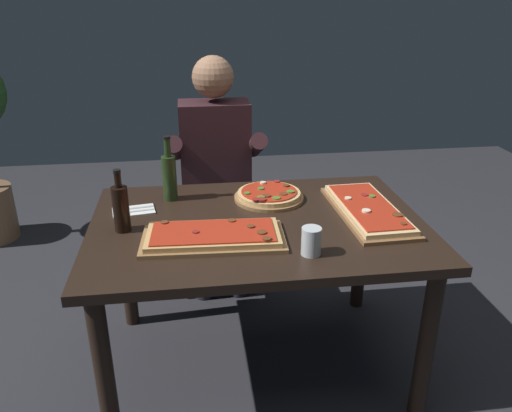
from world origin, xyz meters
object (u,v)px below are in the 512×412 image
Objects in this scene: oil_bottle_amber at (121,207)px; pizza_rectangular_front at (213,236)px; diner_chair at (216,201)px; seated_diner at (216,166)px; wine_bottle_dark at (169,176)px; pizza_round_far at (269,195)px; tumbler_near_camera at (311,243)px; dining_table at (258,242)px; pizza_rectangular_left at (368,210)px.

pizza_rectangular_front is at bearing -21.46° from oil_bottle_amber.
oil_bottle_amber is at bearing 158.54° from pizza_rectangular_front.
pizza_rectangular_front is 1.04m from diner_chair.
wine_bottle_dark is at bearing -118.65° from seated_diner.
pizza_round_far is 0.47m from wine_bottle_dark.
seated_diner reaches higher than diner_chair.
wine_bottle_dark is 0.80m from tumbler_near_camera.
diner_chair is (-0.28, 1.16, -0.30)m from tumbler_near_camera.
pizza_round_far is 0.37× the size of diner_chair.
seated_diner is at bearing 113.24° from pizza_round_far.
oil_bottle_amber is 0.77m from tumbler_near_camera.
tumbler_near_camera is (0.35, -0.16, 0.03)m from pizza_rectangular_front.
seated_diner is at bearing 99.91° from dining_table.
dining_table is 4.34× the size of pizza_round_far.
pizza_rectangular_front is 0.38m from tumbler_near_camera.
seated_diner reaches higher than tumbler_near_camera.
tumbler_near_camera is (0.52, -0.61, -0.07)m from wine_bottle_dark.
wine_bottle_dark is (-0.45, 0.06, 0.10)m from pizza_round_far.
oil_bottle_amber is 0.20× the size of seated_diner.
oil_bottle_amber is 1.03m from diner_chair.
wine_bottle_dark is (-0.85, 0.28, 0.10)m from pizza_rectangular_left.
pizza_round_far is 3.04× the size of tumbler_near_camera.
pizza_round_far is 1.07× the size of wine_bottle_dark.
diner_chair reaches higher than pizza_round_far.
dining_table is 4.63× the size of wine_bottle_dark.
oil_bottle_amber reaches higher than diner_chair.
pizza_round_far is at bearing 54.13° from pizza_rectangular_front.
pizza_rectangular_front is 1.88× the size of wine_bottle_dark.
pizza_rectangular_left is at bearing -28.83° from pizza_round_far.
tumbler_near_camera reaches higher than pizza_rectangular_left.
pizza_rectangular_front is 0.43× the size of seated_diner.
pizza_round_far is at bearing 151.17° from pizza_rectangular_left.
dining_table is 0.52m from wine_bottle_dark.
pizza_rectangular_left is 1.04m from oil_bottle_amber.
diner_chair is at bearing 109.10° from pizza_round_far.
diner_chair reaches higher than pizza_rectangular_left.
wine_bottle_dark is 1.16× the size of oil_bottle_amber.
tumbler_near_camera is (0.71, -0.30, -0.06)m from oil_bottle_amber.
pizza_rectangular_left and pizza_round_far have the same top height.
dining_table is at bearing -80.09° from seated_diner.
dining_table is 13.17× the size of tumbler_near_camera.
pizza_rectangular_left is at bearing 44.33° from tumbler_near_camera.
pizza_rectangular_left is 0.45× the size of seated_diner.
oil_bottle_amber is (-0.36, 0.14, 0.08)m from pizza_rectangular_front.
pizza_rectangular_front is 2.17× the size of oil_bottle_amber.
oil_bottle_amber is (-0.55, -0.01, 0.20)m from dining_table.
diner_chair is (0.07, 1.01, -0.27)m from pizza_rectangular_front.
dining_table is 2.47× the size of pizza_rectangular_front.
tumbler_near_camera is at bearing -63.05° from dining_table.
seated_diner is (-0.21, 0.50, -0.02)m from pizza_round_far.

